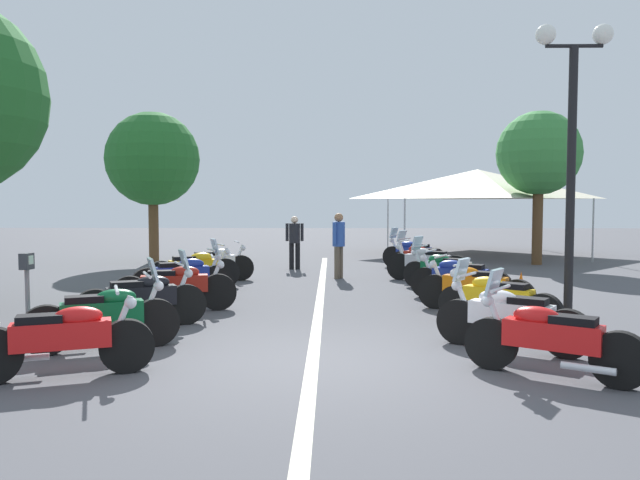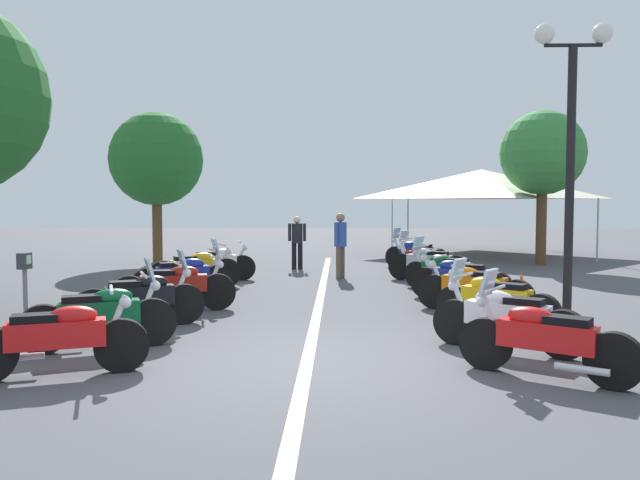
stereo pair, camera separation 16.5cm
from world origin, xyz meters
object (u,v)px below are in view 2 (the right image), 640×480
Objects in this scene: bystander_2 at (297,238)px; motorcycle_right_row_3 at (473,287)px; roadside_tree_2 at (543,154)px; motorcycle_right_row_4 at (459,278)px; motorcycle_right_row_7 at (424,258)px; motorcycle_left_row_4 at (184,276)px; motorcycle_left_row_1 at (101,315)px; motorcycle_right_row_8 at (415,253)px; motorcycle_right_row_0 at (544,338)px; bystander_1 at (340,240)px; motorcycle_right_row_5 at (446,270)px; motorcycle_left_row_3 at (175,286)px; motorcycle_left_row_0 at (59,337)px; motorcycle_right_row_1 at (505,317)px; motorcycle_left_row_6 at (216,263)px; parking_meter at (25,282)px; motorcycle_left_row_2 at (142,298)px; motorcycle_right_row_6 at (429,263)px; street_lamp_twin_globe at (571,120)px; traffic_cone_1 at (521,288)px; motorcycle_left_row_5 at (196,268)px; event_tent at (482,184)px; motorcycle_right_row_2 at (495,299)px.

motorcycle_right_row_3 is at bearing 26.32° from bystander_2.
motorcycle_right_row_4 is at bearing 151.76° from roadside_tree_2.
motorcycle_right_row_3 is at bearing 129.64° from motorcycle_right_row_7.
motorcycle_left_row_4 reaches higher than motorcycle_right_row_3.
motorcycle_right_row_8 is at bearing 38.71° from motorcycle_left_row_1.
bystander_2 is (11.38, 3.53, 0.45)m from motorcycle_right_row_0.
bystander_2 is (2.21, 1.27, -0.08)m from bystander_1.
motorcycle_left_row_1 is 10.36m from bystander_2.
motorcycle_left_row_3 is at bearing 66.32° from motorcycle_right_row_5.
motorcycle_right_row_8 reaches higher than motorcycle_left_row_0.
motorcycle_right_row_0 is 0.92× the size of motorcycle_right_row_4.
motorcycle_left_row_4 is at bearing -103.26° from bystander_1.
motorcycle_right_row_3 is at bearing -60.59° from motorcycle_right_row_1.
motorcycle_right_row_1 is at bearing 127.90° from motorcycle_right_row_7.
motorcycle_left_row_0 is 8.63m from motorcycle_left_row_6.
parking_meter reaches higher than motorcycle_left_row_1.
motorcycle_right_row_1 is at bearing 114.86° from motorcycle_right_row_4.
motorcycle_left_row_0 is 1.01× the size of motorcycle_left_row_2.
bystander_2 is (10.05, -3.02, 0.01)m from parking_meter.
motorcycle_left_row_4 is 2.84m from motorcycle_left_row_6.
street_lamp_twin_globe is (-5.43, -1.46, 2.81)m from motorcycle_right_row_6.
street_lamp_twin_globe is 3.71m from traffic_cone_1.
motorcycle_right_row_5 is at bearing -60.84° from motorcycle_right_row_3.
motorcycle_left_row_5 is at bearing 67.17° from motorcycle_left_row_2.
motorcycle_right_row_0 is at bearing 127.24° from motorcycle_right_row_5.
motorcycle_left_row_4 is 12.30m from roadside_tree_2.
motorcycle_right_row_1 reaches higher than motorcycle_right_row_7.
motorcycle_right_row_0 is 11.56m from motorcycle_right_row_8.
motorcycle_right_row_0 is (-4.18, -5.25, -0.01)m from motorcycle_left_row_3.
motorcycle_right_row_8 is (7.30, 0.17, 0.01)m from motorcycle_right_row_3.
event_tent reaches higher than motorcycle_left_row_5.
motorcycle_right_row_0 is 13.85m from roadside_tree_2.
motorcycle_left_row_4 is (2.93, 0.05, 0.00)m from motorcycle_left_row_2.
bystander_2 reaches higher than motorcycle_right_row_3.
parking_meter reaches higher than motorcycle_right_row_3.
motorcycle_left_row_4 is 6.28m from motorcycle_right_row_2.
parking_meter is 18.35m from event_tent.
motorcycle_left_row_6 is 0.41× the size of street_lamp_twin_globe.
motorcycle_right_row_2 is at bearing 168.33° from event_tent.
motorcycle_left_row_1 is 1.13× the size of bystander_1.
street_lamp_twin_globe is (0.30, -1.23, 2.83)m from motorcycle_right_row_2.
motorcycle_right_row_0 is at bearing 166.50° from traffic_cone_1.
roadside_tree_2 is at bearing 32.96° from motorcycle_left_row_0.
motorcycle_left_row_4 is at bearing 142.76° from event_tent.
motorcycle_left_row_5 reaches higher than motorcycle_left_row_0.
motorcycle_right_row_2 is (-4.23, -5.71, -0.02)m from motorcycle_left_row_5.
motorcycle_left_row_3 is 0.32× the size of event_tent.
parking_meter is at bearing 137.56° from roadside_tree_2.
motorcycle_left_row_2 is 16.61m from event_tent.
motorcycle_left_row_2 is at bearing 111.40° from traffic_cone_1.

